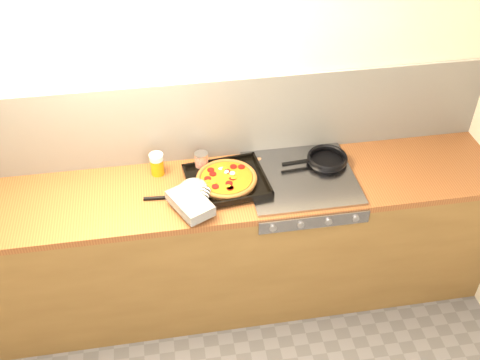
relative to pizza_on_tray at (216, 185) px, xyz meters
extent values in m
plane|color=beige|center=(0.03, 0.34, 0.30)|extent=(3.20, 0.00, 3.20)
cube|color=silver|center=(0.03, 0.32, 0.20)|extent=(3.20, 0.02, 0.50)
cube|color=olive|center=(0.03, 0.04, -0.52)|extent=(3.20, 0.60, 0.86)
cube|color=brown|center=(0.03, 0.04, -0.07)|extent=(3.20, 0.60, 0.04)
cube|color=gray|center=(0.48, -0.26, -0.10)|extent=(0.60, 0.03, 0.08)
cylinder|color=#A5A5AA|center=(0.26, -0.28, -0.10)|extent=(0.04, 0.02, 0.04)
cylinder|color=#A5A5AA|center=(0.41, -0.28, -0.10)|extent=(0.04, 0.02, 0.04)
cylinder|color=#A5A5AA|center=(0.56, -0.28, -0.10)|extent=(0.04, 0.02, 0.04)
cylinder|color=#A5A5AA|center=(0.71, -0.28, -0.10)|extent=(0.04, 0.02, 0.04)
cube|color=gray|center=(0.48, 0.04, -0.04)|extent=(0.60, 0.56, 0.02)
cube|color=black|center=(0.06, 0.04, -0.02)|extent=(0.47, 0.42, 0.01)
cube|color=black|center=(0.04, 0.22, -0.01)|extent=(0.43, 0.06, 0.02)
cube|color=black|center=(0.08, -0.14, -0.01)|extent=(0.43, 0.06, 0.02)
cube|color=black|center=(0.27, 0.07, -0.01)|extent=(0.06, 0.37, 0.02)
cube|color=black|center=(-0.14, 0.02, -0.01)|extent=(0.06, 0.37, 0.02)
cylinder|color=#A3682F|center=(0.06, 0.04, -0.01)|extent=(0.36, 0.36, 0.02)
torus|color=#A3682F|center=(0.06, 0.04, 0.00)|extent=(0.37, 0.37, 0.03)
cylinder|color=#BD7517|center=(0.06, 0.04, 0.01)|extent=(0.31, 0.31, 0.01)
cylinder|color=maroon|center=(0.09, 0.03, 0.01)|extent=(0.04, 0.04, 0.01)
cylinder|color=maroon|center=(-0.02, 0.12, 0.01)|extent=(0.04, 0.04, 0.01)
cylinder|color=maroon|center=(0.07, -0.05, 0.01)|extent=(0.04, 0.04, 0.01)
cylinder|color=maroon|center=(-0.04, 0.04, 0.01)|extent=(0.04, 0.04, 0.01)
cylinder|color=maroon|center=(0.11, 0.13, 0.01)|extent=(0.04, 0.04, 0.01)
cylinder|color=maroon|center=(0.07, 0.09, 0.01)|extent=(0.04, 0.04, 0.01)
cylinder|color=maroon|center=(-0.01, -0.03, 0.01)|extent=(0.04, 0.04, 0.01)
cylinder|color=maroon|center=(0.16, 0.12, 0.01)|extent=(0.04, 0.04, 0.01)
cylinder|color=maroon|center=(0.07, -0.05, 0.01)|extent=(0.04, 0.04, 0.01)
cylinder|color=maroon|center=(0.07, -0.01, 0.01)|extent=(0.04, 0.04, 0.01)
cylinder|color=maroon|center=(-0.01, 0.08, 0.01)|extent=(0.04, 0.04, 0.01)
ellipsoid|color=gold|center=(-0.02, 0.02, 0.01)|extent=(0.04, 0.03, 0.01)
ellipsoid|color=gold|center=(-0.04, 0.02, 0.01)|extent=(0.04, 0.03, 0.01)
ellipsoid|color=gold|center=(0.05, 0.09, 0.01)|extent=(0.04, 0.03, 0.01)
ellipsoid|color=gold|center=(0.04, 0.13, 0.01)|extent=(0.04, 0.03, 0.01)
ellipsoid|color=gold|center=(0.06, -0.04, 0.01)|extent=(0.04, 0.03, 0.01)
ellipsoid|color=gold|center=(0.10, 0.03, 0.01)|extent=(0.04, 0.03, 0.01)
ellipsoid|color=gold|center=(0.09, 0.04, 0.01)|extent=(0.04, 0.03, 0.01)
ellipsoid|color=gold|center=(-0.01, 0.01, 0.01)|extent=(0.04, 0.03, 0.01)
ellipsoid|color=gold|center=(0.06, 0.12, 0.01)|extent=(0.04, 0.03, 0.01)
ellipsoid|color=silver|center=(0.04, 0.13, 0.01)|extent=(0.04, 0.04, 0.01)
ellipsoid|color=silver|center=(0.07, 0.09, 0.01)|extent=(0.04, 0.04, 0.01)
ellipsoid|color=silver|center=(0.10, 0.07, 0.01)|extent=(0.04, 0.04, 0.01)
cube|color=black|center=(-0.15, -0.14, 0.01)|extent=(0.25, 0.30, 0.06)
ellipsoid|color=black|center=(-0.12, -0.02, 0.01)|extent=(0.17, 0.17, 0.06)
cylinder|color=black|center=(-0.08, -0.10, 0.01)|extent=(0.09, 0.12, 0.06)
cylinder|color=black|center=(0.66, 0.14, -0.03)|extent=(0.23, 0.23, 0.01)
torus|color=black|center=(0.66, 0.14, 0.00)|extent=(0.25, 0.25, 0.02)
cube|color=black|center=(0.48, 0.12, 0.00)|extent=(0.17, 0.03, 0.02)
cylinder|color=maroon|center=(-0.06, 0.21, 0.01)|extent=(0.09, 0.09, 0.10)
cylinder|color=#B2B2B7|center=(-0.06, 0.21, 0.06)|extent=(0.09, 0.09, 0.01)
cylinder|color=#B2B2B7|center=(-0.06, 0.21, -0.04)|extent=(0.09, 0.09, 0.01)
cylinder|color=orange|center=(-0.31, 0.21, 0.00)|extent=(0.08, 0.08, 0.10)
cylinder|color=silver|center=(-0.31, 0.21, 0.07)|extent=(0.09, 0.09, 0.03)
cylinder|color=#B3744C|center=(0.14, 0.19, -0.04)|extent=(0.25, 0.10, 0.02)
ellipsoid|color=#B3744C|center=(0.27, 0.23, -0.04)|extent=(0.07, 0.05, 0.02)
cube|color=black|center=(-0.17, -0.03, -0.04)|extent=(0.11, 0.09, 0.01)
cylinder|color=black|center=(-0.31, -0.02, -0.04)|extent=(0.18, 0.03, 0.02)
camera|label=1|loc=(-0.25, -2.32, 1.95)|focal=42.00mm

